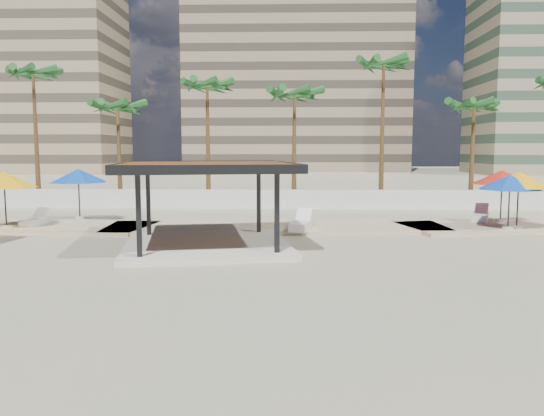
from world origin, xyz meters
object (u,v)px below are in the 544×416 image
(umbrella_c, at_px, (502,177))
(lounger_d, at_px, (480,216))
(lounger_a, at_px, (35,221))
(pavilion_central, at_px, (206,197))
(lounger_b, at_px, (301,225))

(umbrella_c, bearing_deg, lounger_d, 143.60)
(lounger_a, bearing_deg, pavilion_central, -117.17)
(umbrella_c, xyz_separation_m, lounger_d, (-0.78, 0.58, -2.03))
(lounger_b, bearing_deg, lounger_d, -58.17)
(lounger_d, bearing_deg, pavilion_central, 141.97)
(umbrella_c, xyz_separation_m, lounger_b, (-10.10, -2.82, -2.02))
(lounger_b, bearing_deg, pavilion_central, 146.61)
(umbrella_c, distance_m, lounger_d, 2.25)
(pavilion_central, relative_size, lounger_b, 3.23)
(lounger_b, bearing_deg, lounger_a, 97.02)
(lounger_a, height_order, lounger_b, lounger_b)
(lounger_a, relative_size, lounger_b, 0.83)
(lounger_d, bearing_deg, lounger_b, 133.43)
(pavilion_central, xyz_separation_m, lounger_b, (3.73, 3.71, -1.58))
(pavilion_central, bearing_deg, lounger_a, 141.31)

